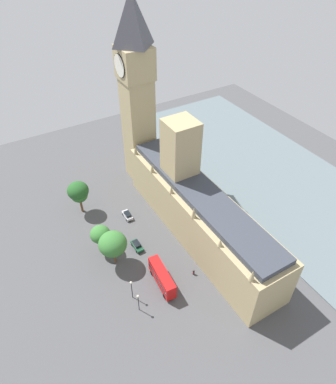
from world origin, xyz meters
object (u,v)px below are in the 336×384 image
Objects in this scene: car_dark_green_under_trees at (137,245)px; street_lamp_far_end at (138,300)px; pedestrian_corner at (194,272)px; plane_tree_leading at (113,244)px; parliament_building at (196,208)px; plane_tree_kerbside at (78,191)px; car_silver_by_river_gate at (127,215)px; street_lamp_trailing at (131,287)px; double_decker_bus_midblock at (162,277)px; clock_tower at (136,93)px; plane_tree_near_tower at (79,195)px; plane_tree_opposite_hall at (100,234)px.

car_dark_green_under_trees is 18.56m from street_lamp_far_end.
plane_tree_leading is at bearing 6.15° from pedestrian_corner.
plane_tree_kerbside is (24.51, -23.94, -0.99)m from parliament_building.
car_dark_green_under_trees is at bearing -101.50° from car_silver_by_river_gate.
pedestrian_corner is 16.40m from street_lamp_trailing.
plane_tree_leading reaches higher than street_lamp_far_end.
plane_tree_kerbside is at bearing -88.01° from plane_tree_leading.
parliament_building reaches higher than pedestrian_corner.
street_lamp_trailing reaches higher than pedestrian_corner.
parliament_building is 5.50× the size of plane_tree_kerbside.
double_decker_bus_midblock is at bearing 120.96° from plane_tree_leading.
clock_tower is 5.27× the size of double_decker_bus_midblock.
street_lamp_trailing is (7.64, 12.98, 3.40)m from car_dark_green_under_trees.
street_lamp_trailing reaches higher than street_lamp_far_end.
parliament_building is 13.20× the size of car_silver_by_river_gate.
plane_tree_near_tower reaches higher than street_lamp_trailing.
parliament_building is at bearing -150.39° from street_lamp_far_end.
car_silver_by_river_gate is at bearing 137.76° from plane_tree_kerbside.
car_dark_green_under_trees is 0.44× the size of plane_tree_leading.
plane_tree_near_tower is at bearing 107.33° from double_decker_bus_midblock.
clock_tower is at bearing -120.11° from car_dark_green_under_trees.
clock_tower reaches higher than plane_tree_leading.
plane_tree_leading is (-0.77, 22.28, 0.63)m from plane_tree_near_tower.
car_silver_by_river_gate is 14.45m from plane_tree_opposite_hall.
clock_tower is 51.70m from double_decker_bus_midblock.
car_dark_green_under_trees is 0.53× the size of plane_tree_opposite_hall.
double_decker_bus_midblock reaches higher than car_silver_by_river_gate.
plane_tree_opposite_hall is at bearing -77.01° from plane_tree_leading.
parliament_building reaches higher than street_lamp_far_end.
plane_tree_near_tower reaches higher than car_silver_by_river_gate.
double_decker_bus_midblock is at bearing 69.36° from clock_tower.
clock_tower reaches higher than double_decker_bus_midblock.
clock_tower is at bearing 73.73° from double_decker_bus_midblock.
car_silver_by_river_gate is 0.98× the size of car_dark_green_under_trees.
plane_tree_leading is (6.91, 1.45, 6.10)m from car_dark_green_under_trees.
plane_tree_opposite_hall is at bearing -14.62° from parliament_building.
double_decker_bus_midblock is (16.65, 10.62, -6.04)m from parliament_building.
car_dark_green_under_trees is at bearing 154.43° from plane_tree_opposite_hall.
clock_tower is 32.55m from plane_tree_kerbside.
plane_tree_near_tower reaches higher than pedestrian_corner.
parliament_building is 34.91× the size of pedestrian_corner.
car_silver_by_river_gate is 0.70× the size of street_lamp_trailing.
plane_tree_kerbside reaches higher than street_lamp_trailing.
pedestrian_corner is 0.19× the size of plane_tree_near_tower.
parliament_building is 6.82× the size of plane_tree_opposite_hall.
plane_tree_kerbside reaches higher than double_decker_bus_midblock.
clock_tower is 41.23m from plane_tree_opposite_hall.
clock_tower is at bearing -127.33° from plane_tree_leading.
pedestrian_corner is 0.27× the size of street_lamp_trailing.
street_lamp_trailing is (24.44, 10.37, -4.38)m from parliament_building.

